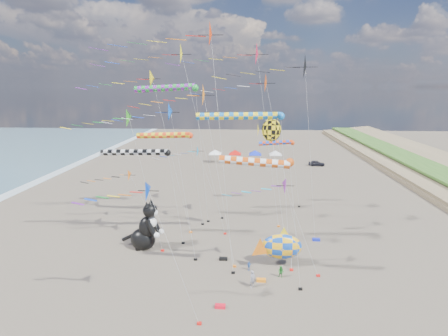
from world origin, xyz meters
The scene contains 32 objects.
ground centered at (0.00, 0.00, 0.00)m, with size 260.00×260.00×0.00m, color brown.
delta_kite_0 centered at (4.34, 14.82, 18.79)m, with size 11.39×2.34×20.25m.
delta_kite_1 centered at (-5.89, 16.37, 22.01)m, with size 14.33×2.57×23.58m.
delta_kite_2 centered at (-3.16, 8.03, 17.66)m, with size 10.64×2.39×19.11m.
delta_kite_3 centered at (-3.37, 6.69, 23.00)m, with size 13.79×2.55×24.58m.
delta_kite_4 centered at (7.79, 15.43, 20.69)m, with size 12.55×3.11×22.45m.
delta_kite_5 centered at (2.91, 19.32, 22.45)m, with size 14.09×3.18×24.25m.
delta_kite_6 centered at (-14.59, 19.70, 6.64)m, with size 9.16×1.75×7.91m.
delta_kite_7 centered at (-4.85, -1.34, 10.70)m, with size 8.19×1.80×11.96m.
delta_kite_8 centered at (-11.85, 11.11, 15.14)m, with size 10.86×2.23×16.55m.
delta_kite_9 centered at (6.06, 6.72, 9.08)m, with size 8.38×1.91×10.35m.
delta_kite_10 centered at (-7.08, 9.22, 15.81)m, with size 9.89×2.11×17.19m.
delta_kite_11 centered at (-5.69, 21.90, 9.76)m, with size 9.33×1.79×11.02m.
delta_kite_12 centered at (-10.59, 16.53, 19.34)m, with size 13.48×2.33×20.82m.
windsock_0 centered at (6.73, 27.68, 10.19)m, with size 6.77×0.67×10.61m.
windsock_1 centered at (3.09, 4.18, 12.19)m, with size 7.82×0.77×12.64m.
windsock_2 centered at (-10.55, 13.25, 11.20)m, with size 9.50×0.74×11.62m.
windsock_3 centered at (-8.59, 19.38, 12.36)m, with size 8.82×0.81×12.82m.
windsock_4 centered at (-8.30, 20.48, 18.40)m, with size 9.61×0.90×18.92m.
windsock_5 centered at (1.51, 11.55, 15.56)m, with size 10.58×0.81×16.02m.
angelfish_kite centered at (4.57, 14.26, 13.72)m, with size 3.74×3.02×15.15m.
cat_inflatable centered at (-9.70, 11.82, 3.01)m, with size 4.46×2.23×6.02m, color black, non-canonical shape.
fish_inflatable centered at (5.79, 8.68, 2.22)m, with size 5.70×2.99×4.38m.
person_adult centered at (2.75, 4.34, 0.86)m, with size 0.63×0.41×1.71m, color gray.
child_green centered at (5.61, 6.24, 0.63)m, with size 0.61×0.48×1.26m, color #207D27.
child_blue centered at (2.43, 7.46, 0.50)m, with size 0.58×0.24×0.99m, color #3364B9.
kite_bag_0 centered at (3.63, 5.39, 0.15)m, with size 0.90×0.44×0.30m, color orange.
kite_bag_1 centered at (10.77, 15.21, 0.15)m, with size 0.90×0.44×0.30m, color #1422C8.
kite_bag_2 centered at (-0.38, 9.48, 0.15)m, with size 0.90×0.44×0.30m, color black.
kite_bag_3 centered at (-0.05, 0.94, 0.15)m, with size 0.90×0.44×0.30m, color red.
tent_row centered at (1.50, 60.00, 3.15)m, with size 19.20×4.20×3.80m.
parked_car centered at (18.77, 58.00, 0.65)m, with size 1.54×3.84×1.31m, color #26262D.
Camera 1 is at (2.10, -25.59, 18.61)m, focal length 28.00 mm.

